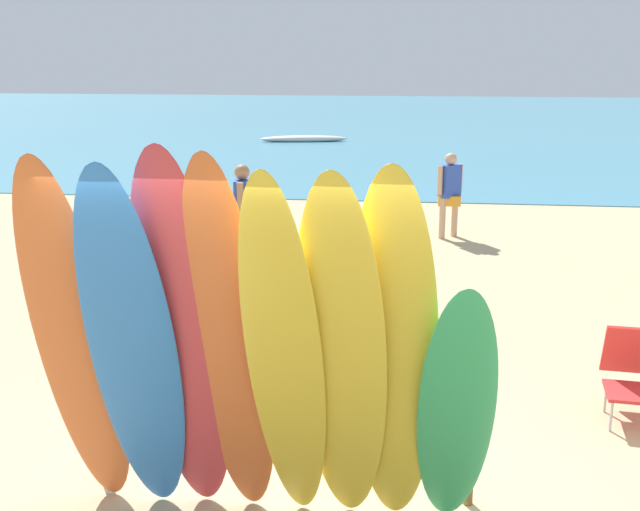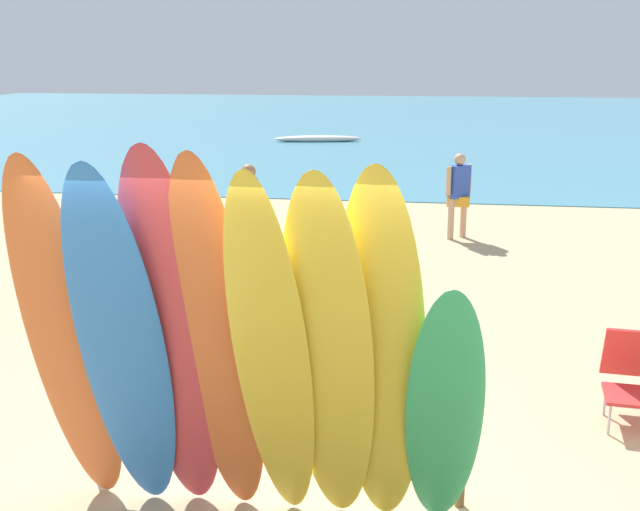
{
  "view_description": "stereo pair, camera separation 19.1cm",
  "coord_description": "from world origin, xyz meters",
  "px_view_note": "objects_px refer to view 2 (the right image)",
  "views": [
    {
      "loc": [
        0.89,
        -5.14,
        3.2
      ],
      "look_at": [
        0.0,
        2.46,
        1.18
      ],
      "focal_mm": 43.97,
      "sensor_mm": 36.0,
      "label": 1
    },
    {
      "loc": [
        1.08,
        -5.12,
        3.2
      ],
      "look_at": [
        0.0,
        2.46,
        1.18
      ],
      "focal_mm": 43.97,
      "sensor_mm": 36.0,
      "label": 2
    }
  ],
  "objects_px": {
    "surfboard_rack": "(273,434)",
    "surfboard_orange_0": "(68,344)",
    "surfboard_red_2": "(173,344)",
    "surfboard_yellow_5": "(330,366)",
    "surfboard_green_7": "(444,416)",
    "surfboard_yellow_6": "(381,363)",
    "surfboard_orange_3": "(220,351)",
    "beachgoer_photographing": "(249,211)",
    "distant_boat": "(318,139)",
    "beach_chair_red": "(633,374)",
    "beachgoer_strolling": "(458,190)",
    "surfboard_yellow_4": "(273,364)",
    "surfboard_blue_1": "(124,353)"
  },
  "relations": [
    {
      "from": "surfboard_yellow_5",
      "to": "surfboard_green_7",
      "type": "relative_size",
      "value": 1.34
    },
    {
      "from": "surfboard_orange_3",
      "to": "surfboard_yellow_5",
      "type": "relative_size",
      "value": 1.01
    },
    {
      "from": "surfboard_green_7",
      "to": "beachgoer_strolling",
      "type": "height_order",
      "value": "surfboard_green_7"
    },
    {
      "from": "beachgoer_strolling",
      "to": "beach_chair_red",
      "type": "relative_size",
      "value": 1.82
    },
    {
      "from": "beachgoer_strolling",
      "to": "beachgoer_photographing",
      "type": "xyz_separation_m",
      "value": [
        -3.08,
        -2.65,
        0.07
      ]
    },
    {
      "from": "surfboard_orange_3",
      "to": "surfboard_yellow_5",
      "type": "distance_m",
      "value": 0.72
    },
    {
      "from": "surfboard_red_2",
      "to": "surfboard_orange_3",
      "type": "distance_m",
      "value": 0.31
    },
    {
      "from": "beachgoer_strolling",
      "to": "beach_chair_red",
      "type": "height_order",
      "value": "beachgoer_strolling"
    },
    {
      "from": "surfboard_blue_1",
      "to": "beach_chair_red",
      "type": "xyz_separation_m",
      "value": [
        3.75,
        2.27,
        -0.88
      ]
    },
    {
      "from": "surfboard_red_2",
      "to": "beachgoer_photographing",
      "type": "xyz_separation_m",
      "value": [
        -0.99,
        6.36,
        -0.43
      ]
    },
    {
      "from": "beachgoer_strolling",
      "to": "beachgoer_photographing",
      "type": "distance_m",
      "value": 4.06
    },
    {
      "from": "surfboard_yellow_6",
      "to": "beachgoer_photographing",
      "type": "bearing_deg",
      "value": 113.85
    },
    {
      "from": "surfboard_green_7",
      "to": "surfboard_orange_3",
      "type": "bearing_deg",
      "value": 179.95
    },
    {
      "from": "surfboard_red_2",
      "to": "surfboard_orange_3",
      "type": "xyz_separation_m",
      "value": [
        0.31,
        -0.02,
        -0.02
      ]
    },
    {
      "from": "surfboard_orange_0",
      "to": "beachgoer_strolling",
      "type": "height_order",
      "value": "surfboard_orange_0"
    },
    {
      "from": "surfboard_orange_0",
      "to": "surfboard_orange_3",
      "type": "height_order",
      "value": "surfboard_orange_3"
    },
    {
      "from": "surfboard_yellow_6",
      "to": "surfboard_yellow_4",
      "type": "bearing_deg",
      "value": -168.2
    },
    {
      "from": "surfboard_yellow_5",
      "to": "surfboard_red_2",
      "type": "bearing_deg",
      "value": 179.29
    },
    {
      "from": "surfboard_yellow_4",
      "to": "surfboard_yellow_6",
      "type": "relative_size",
      "value": 1.01
    },
    {
      "from": "surfboard_green_7",
      "to": "distant_boat",
      "type": "distance_m",
      "value": 23.64
    },
    {
      "from": "surfboard_yellow_5",
      "to": "beach_chair_red",
      "type": "relative_size",
      "value": 3.36
    },
    {
      "from": "distant_boat",
      "to": "surfboard_orange_3",
      "type": "bearing_deg",
      "value": -83.3
    },
    {
      "from": "surfboard_yellow_4",
      "to": "surfboard_green_7",
      "type": "distance_m",
      "value": 1.13
    },
    {
      "from": "surfboard_yellow_5",
      "to": "beach_chair_red",
      "type": "height_order",
      "value": "surfboard_yellow_5"
    },
    {
      "from": "surfboard_yellow_5",
      "to": "surfboard_rack",
      "type": "bearing_deg",
      "value": 131.7
    },
    {
      "from": "surfboard_red_2",
      "to": "surfboard_yellow_5",
      "type": "height_order",
      "value": "surfboard_red_2"
    },
    {
      "from": "surfboard_blue_1",
      "to": "distant_boat",
      "type": "height_order",
      "value": "surfboard_blue_1"
    },
    {
      "from": "surfboard_yellow_4",
      "to": "distant_boat",
      "type": "height_order",
      "value": "surfboard_yellow_4"
    },
    {
      "from": "surfboard_red_2",
      "to": "distant_boat",
      "type": "height_order",
      "value": "surfboard_red_2"
    },
    {
      "from": "surfboard_yellow_4",
      "to": "beachgoer_photographing",
      "type": "distance_m",
      "value": 6.69
    },
    {
      "from": "surfboard_green_7",
      "to": "beachgoer_photographing",
      "type": "distance_m",
      "value": 6.89
    },
    {
      "from": "surfboard_orange_0",
      "to": "beachgoer_photographing",
      "type": "height_order",
      "value": "surfboard_orange_0"
    },
    {
      "from": "surfboard_rack",
      "to": "beach_chair_red",
      "type": "height_order",
      "value": "beach_chair_red"
    },
    {
      "from": "beachgoer_strolling",
      "to": "surfboard_red_2",
      "type": "bearing_deg",
      "value": 34.83
    },
    {
      "from": "surfboard_rack",
      "to": "beachgoer_photographing",
      "type": "xyz_separation_m",
      "value": [
        -1.51,
        5.79,
        0.46
      ]
    },
    {
      "from": "surfboard_yellow_4",
      "to": "distant_boat",
      "type": "distance_m",
      "value": 23.63
    },
    {
      "from": "surfboard_green_7",
      "to": "surfboard_yellow_6",
      "type": "bearing_deg",
      "value": -175.25
    },
    {
      "from": "surfboard_blue_1",
      "to": "surfboard_yellow_4",
      "type": "xyz_separation_m",
      "value": [
        0.98,
        -0.03,
        -0.01
      ]
    },
    {
      "from": "surfboard_blue_1",
      "to": "beachgoer_strolling",
      "type": "xyz_separation_m",
      "value": [
        2.4,
        9.08,
        -0.46
      ]
    },
    {
      "from": "surfboard_blue_1",
      "to": "beach_chair_red",
      "type": "bearing_deg",
      "value": 28.7
    },
    {
      "from": "surfboard_red_2",
      "to": "surfboard_yellow_5",
      "type": "relative_size",
      "value": 1.02
    },
    {
      "from": "distant_boat",
      "to": "surfboard_yellow_5",
      "type": "bearing_deg",
      "value": -81.59
    },
    {
      "from": "beachgoer_photographing",
      "to": "beach_chair_red",
      "type": "bearing_deg",
      "value": -138.38
    },
    {
      "from": "surfboard_orange_0",
      "to": "surfboard_red_2",
      "type": "bearing_deg",
      "value": 1.26
    },
    {
      "from": "beachgoer_strolling",
      "to": "surfboard_orange_3",
      "type": "bearing_deg",
      "value": 36.74
    },
    {
      "from": "surfboard_rack",
      "to": "beach_chair_red",
      "type": "bearing_deg",
      "value": 29.16
    },
    {
      "from": "surfboard_blue_1",
      "to": "surfboard_yellow_4",
      "type": "relative_size",
      "value": 0.99
    },
    {
      "from": "surfboard_orange_0",
      "to": "surfboard_yellow_4",
      "type": "xyz_separation_m",
      "value": [
        1.4,
        -0.11,
        -0.02
      ]
    },
    {
      "from": "surfboard_orange_0",
      "to": "surfboard_green_7",
      "type": "relative_size",
      "value": 1.34
    },
    {
      "from": "surfboard_rack",
      "to": "surfboard_orange_0",
      "type": "height_order",
      "value": "surfboard_orange_0"
    }
  ]
}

